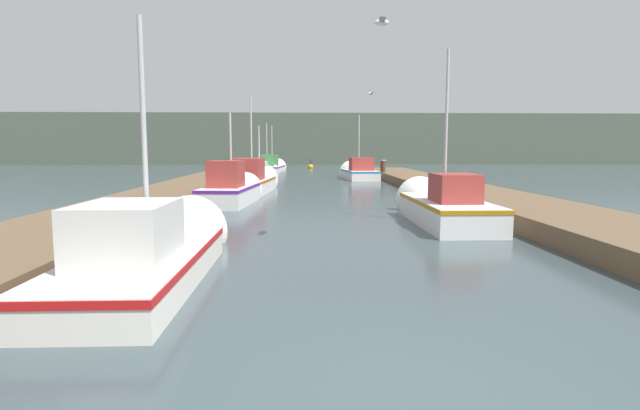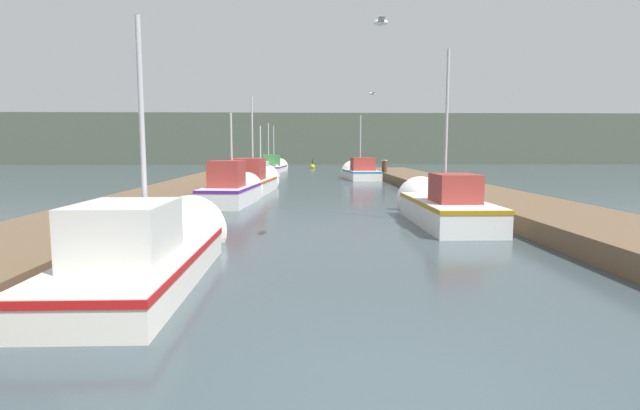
# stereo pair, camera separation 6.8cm
# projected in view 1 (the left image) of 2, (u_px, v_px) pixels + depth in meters

# --- Properties ---
(dock_left) EXTENTS (2.95, 40.00, 0.46)m
(dock_left) POSITION_uv_depth(u_px,v_px,m) (173.00, 194.00, 19.46)
(dock_left) COLOR brown
(dock_left) RESTS_ON ground_plane
(dock_right) EXTENTS (2.95, 40.00, 0.46)m
(dock_right) POSITION_uv_depth(u_px,v_px,m) (466.00, 193.00, 19.89)
(dock_right) COLOR brown
(dock_right) RESTS_ON ground_plane
(distant_shore_ridge) EXTENTS (120.00, 16.00, 6.14)m
(distant_shore_ridge) POSITION_uv_depth(u_px,v_px,m) (307.00, 140.00, 67.36)
(distant_shore_ridge) COLOR #4C5647
(distant_shore_ridge) RESTS_ON ground_plane
(fishing_boat_0) EXTENTS (1.68, 5.72, 4.52)m
(fishing_boat_0) POSITION_uv_depth(u_px,v_px,m) (156.00, 250.00, 8.14)
(fishing_boat_0) COLOR silver
(fishing_boat_0) RESTS_ON ground_plane
(fishing_boat_1) EXTENTS (1.67, 5.42, 5.06)m
(fishing_boat_1) POSITION_uv_depth(u_px,v_px,m) (441.00, 206.00, 13.81)
(fishing_boat_1) COLOR silver
(fishing_boat_1) RESTS_ON ground_plane
(fishing_boat_2) EXTENTS (1.91, 4.71, 3.66)m
(fishing_boat_2) POSITION_uv_depth(u_px,v_px,m) (232.00, 190.00, 18.38)
(fishing_boat_2) COLOR silver
(fishing_boat_2) RESTS_ON ground_plane
(fishing_boat_3) EXTENTS (2.12, 5.83, 4.78)m
(fishing_boat_3) POSITION_uv_depth(u_px,v_px,m) (253.00, 181.00, 23.03)
(fishing_boat_3) COLOR silver
(fishing_boat_3) RESTS_ON ground_plane
(fishing_boat_4) EXTENTS (1.72, 5.84, 3.74)m
(fishing_boat_4) POSITION_uv_depth(u_px,v_px,m) (260.00, 177.00, 28.61)
(fishing_boat_4) COLOR silver
(fishing_boat_4) RESTS_ON ground_plane
(fishing_boat_5) EXTENTS (2.18, 5.00, 4.65)m
(fishing_boat_5) POSITION_uv_depth(u_px,v_px,m) (358.00, 172.00, 32.54)
(fishing_boat_5) COLOR silver
(fishing_boat_5) RESTS_ON ground_plane
(fishing_boat_6) EXTENTS (2.00, 6.34, 4.23)m
(fishing_boat_6) POSITION_uv_depth(u_px,v_px,m) (267.00, 168.00, 37.99)
(fishing_boat_6) COLOR silver
(fishing_boat_6) RESTS_ON ground_plane
(fishing_boat_7) EXTENTS (2.26, 6.30, 4.44)m
(fishing_boat_7) POSITION_uv_depth(u_px,v_px,m) (273.00, 166.00, 43.24)
(fishing_boat_7) COLOR silver
(fishing_boat_7) RESTS_ON ground_plane
(mooring_piling_0) EXTENTS (0.31, 0.31, 1.17)m
(mooring_piling_0) POSITION_uv_depth(u_px,v_px,m) (382.00, 169.00, 32.92)
(mooring_piling_0) COLOR #473523
(mooring_piling_0) RESTS_ON ground_plane
(mooring_piling_1) EXTENTS (0.32, 0.32, 1.24)m
(mooring_piling_1) POSITION_uv_depth(u_px,v_px,m) (383.00, 170.00, 31.88)
(mooring_piling_1) COLOR #473523
(mooring_piling_1) RESTS_ON ground_plane
(channel_buoy) EXTENTS (0.51, 0.51, 1.01)m
(channel_buoy) POSITION_uv_depth(u_px,v_px,m) (311.00, 167.00, 48.89)
(channel_buoy) COLOR gold
(channel_buoy) RESTS_ON ground_plane
(seagull_lead) EXTENTS (0.31, 0.56, 0.12)m
(seagull_lead) POSITION_uv_depth(u_px,v_px,m) (371.00, 94.00, 22.24)
(seagull_lead) COLOR white
(seagull_1) EXTENTS (0.29, 0.55, 0.12)m
(seagull_1) POSITION_uv_depth(u_px,v_px,m) (382.00, 22.00, 9.57)
(seagull_1) COLOR white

